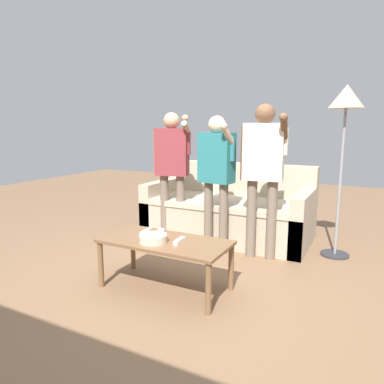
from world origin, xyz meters
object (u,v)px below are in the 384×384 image
(couch, at_px, (229,212))
(game_remote_wand_near, at_px, (159,236))
(player_right, at_px, (263,163))
(game_remote_wand_spare, at_px, (179,241))
(floor_lamp, at_px, (346,110))
(snack_bowl, at_px, (153,238))
(coffee_table, at_px, (165,246))
(game_remote_wand_far, at_px, (146,232))
(player_left, at_px, (172,161))
(game_remote_nunchuk, at_px, (161,231))
(player_center, at_px, (216,168))

(couch, xyz_separation_m, game_remote_wand_near, (-0.00, -1.53, 0.13))
(player_right, height_order, game_remote_wand_spare, player_right)
(floor_lamp, bearing_deg, player_right, -148.64)
(snack_bowl, bearing_deg, coffee_table, 56.78)
(coffee_table, relative_size, game_remote_wand_far, 6.57)
(player_left, relative_size, game_remote_wand_spare, 9.28)
(game_remote_nunchuk, xyz_separation_m, game_remote_wand_spare, (0.26, -0.14, -0.01))
(coffee_table, xyz_separation_m, game_remote_wand_spare, (0.13, 0.00, 0.07))
(player_left, distance_m, player_center, 0.60)
(coffee_table, relative_size, game_remote_wand_near, 6.70)
(player_center, distance_m, game_remote_wand_near, 1.08)
(couch, bearing_deg, game_remote_wand_near, -90.12)
(floor_lamp, relative_size, player_right, 1.12)
(player_center, relative_size, player_right, 0.93)
(snack_bowl, relative_size, player_center, 0.16)
(player_right, bearing_deg, floor_lamp, 31.36)
(game_remote_wand_far, bearing_deg, couch, 83.41)
(coffee_table, height_order, player_left, player_left)
(game_remote_nunchuk, height_order, game_remote_wand_near, game_remote_nunchuk)
(game_remote_nunchuk, distance_m, game_remote_wand_near, 0.12)
(couch, distance_m, game_remote_nunchuk, 1.43)
(game_remote_wand_near, bearing_deg, player_center, 85.37)
(floor_lamp, distance_m, game_remote_wand_near, 2.13)
(player_left, bearing_deg, coffee_table, -62.31)
(player_center, height_order, player_right, player_right)
(coffee_table, relative_size, player_center, 0.74)
(player_right, distance_m, game_remote_wand_spare, 1.21)
(couch, bearing_deg, game_remote_wand_far, -96.59)
(player_left, bearing_deg, couch, 40.84)
(couch, xyz_separation_m, game_remote_wand_spare, (0.20, -1.56, 0.13))
(player_center, relative_size, game_remote_wand_near, 9.10)
(coffee_table, distance_m, game_remote_wand_near, 0.10)
(floor_lamp, bearing_deg, game_remote_wand_spare, -125.36)
(game_remote_wand_spare, bearing_deg, game_remote_wand_near, 172.51)
(game_remote_nunchuk, distance_m, player_left, 1.18)
(couch, height_order, player_center, player_center)
(coffee_table, xyz_separation_m, game_remote_wand_near, (-0.07, 0.03, 0.07))
(game_remote_wand_far, bearing_deg, coffee_table, -19.20)
(snack_bowl, distance_m, game_remote_wand_spare, 0.21)
(couch, bearing_deg, player_left, -139.16)
(couch, relative_size, coffee_table, 1.84)
(player_center, relative_size, game_remote_wand_spare, 8.98)
(coffee_table, height_order, player_center, player_center)
(couch, distance_m, player_center, 0.82)
(coffee_table, xyz_separation_m, player_center, (0.01, 1.00, 0.53))
(snack_bowl, relative_size, player_left, 0.15)
(player_center, height_order, game_remote_wand_far, player_center)
(couch, bearing_deg, player_center, -82.37)
(game_remote_wand_spare, bearing_deg, player_right, 71.08)
(floor_lamp, distance_m, player_left, 1.85)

